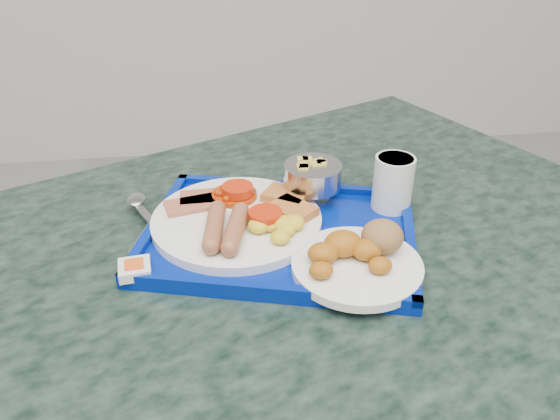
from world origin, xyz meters
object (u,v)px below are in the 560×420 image
object	(u,v)px
tray	(280,236)
bread_plate	(359,256)
juice_cup	(393,181)
main_plate	(243,218)
table	(274,344)
fruit_bowl	(312,176)

from	to	relation	value
tray	bread_plate	bearing A→B (deg)	-45.85
bread_plate	juice_cup	bearing A→B (deg)	58.22
main_plate	bread_plate	distance (m)	0.19
main_plate	bread_plate	bearing A→B (deg)	-40.23
table	tray	world-z (taller)	tray
fruit_bowl	juice_cup	distance (m)	0.13
table	juice_cup	distance (m)	0.33
main_plate	fruit_bowl	xyz separation A→B (m)	(0.12, 0.07, 0.03)
table	fruit_bowl	xyz separation A→B (m)	(0.08, 0.11, 0.25)
fruit_bowl	tray	bearing A→B (deg)	-124.95
main_plate	fruit_bowl	size ratio (longest dim) A/B	2.75
bread_plate	main_plate	bearing A→B (deg)	139.77
tray	main_plate	distance (m)	0.06
tray	bread_plate	distance (m)	0.14
tray	bread_plate	world-z (taller)	bread_plate
table	main_plate	size ratio (longest dim) A/B	5.58
tray	juice_cup	xyz separation A→B (m)	(0.19, 0.05, 0.05)
main_plate	juice_cup	xyz separation A→B (m)	(0.24, 0.02, 0.03)
bread_plate	juice_cup	world-z (taller)	juice_cup
table	juice_cup	size ratio (longest dim) A/B	16.55
main_plate	tray	bearing A→B (deg)	-27.49
table	main_plate	world-z (taller)	main_plate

